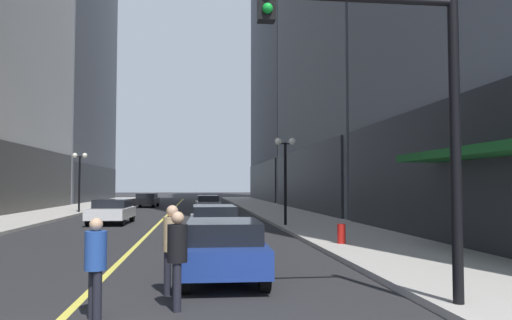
# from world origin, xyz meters

# --- Properties ---
(ground_plane) EXTENTS (200.00, 200.00, 0.00)m
(ground_plane) POSITION_xyz_m (0.00, 35.00, 0.00)
(ground_plane) COLOR #262628
(sidewalk_left) EXTENTS (4.50, 78.00, 0.15)m
(sidewalk_left) POSITION_xyz_m (-8.25, 35.00, 0.07)
(sidewalk_left) COLOR #ADA8A0
(sidewalk_left) RESTS_ON ground
(sidewalk_right) EXTENTS (4.50, 78.00, 0.15)m
(sidewalk_right) POSITION_xyz_m (8.25, 35.00, 0.07)
(sidewalk_right) COLOR #ADA8A0
(sidewalk_right) RESTS_ON ground
(lane_centre_stripe) EXTENTS (0.16, 70.00, 0.01)m
(lane_centre_stripe) POSITION_xyz_m (0.00, 35.00, 0.00)
(lane_centre_stripe) COLOR #E5D64C
(lane_centre_stripe) RESTS_ON ground
(building_left_far) EXTENTS (16.13, 26.00, 37.38)m
(building_left_far) POSITION_xyz_m (-18.46, 60.00, 18.63)
(building_left_far) COLOR slate
(building_left_far) RESTS_ON ground
(storefront_awning_right) EXTENTS (1.60, 6.57, 3.12)m
(storefront_awning_right) POSITION_xyz_m (9.69, 8.38, 2.99)
(storefront_awning_right) COLOR #144C1E
(storefront_awning_right) RESTS_ON ground
(car_blue) EXTENTS (1.88, 4.11, 1.32)m
(car_blue) POSITION_xyz_m (2.69, 6.59, 0.72)
(car_blue) COLOR navy
(car_blue) RESTS_ON ground
(car_grey) EXTENTS (1.83, 4.75, 1.32)m
(car_grey) POSITION_xyz_m (2.74, 14.57, 0.72)
(car_grey) COLOR slate
(car_grey) RESTS_ON ground
(car_white) EXTENTS (2.07, 4.37, 1.32)m
(car_white) POSITION_xyz_m (-2.49, 22.90, 0.72)
(car_white) COLOR silver
(car_white) RESTS_ON ground
(car_silver) EXTENTS (1.87, 4.21, 1.32)m
(car_silver) POSITION_xyz_m (2.86, 32.66, 0.72)
(car_silver) COLOR #B7B7BC
(car_silver) RESTS_ON ground
(car_black) EXTENTS (2.11, 4.84, 1.32)m
(car_black) POSITION_xyz_m (-2.69, 43.08, 0.72)
(car_black) COLOR black
(car_black) RESTS_ON ground
(pedestrian_in_blue_hoodie) EXTENTS (0.48, 0.48, 1.59)m
(pedestrian_in_blue_hoodie) POSITION_xyz_m (0.52, 3.56, 0.92)
(pedestrian_in_blue_hoodie) COLOR black
(pedestrian_in_blue_hoodie) RESTS_ON ground
(pedestrian_in_black_coat) EXTENTS (0.36, 0.36, 1.66)m
(pedestrian_in_black_coat) POSITION_xyz_m (1.78, 3.98, 0.96)
(pedestrian_in_black_coat) COLOR black
(pedestrian_in_black_coat) RESTS_ON ground
(pedestrian_in_tan_trench) EXTENTS (0.35, 0.35, 1.72)m
(pedestrian_in_tan_trench) POSITION_xyz_m (1.63, 5.16, 1.00)
(pedestrian_in_tan_trench) COLOR black
(pedestrian_in_tan_trench) RESTS_ON ground
(traffic_light_near_right) EXTENTS (3.43, 0.35, 5.65)m
(traffic_light_near_right) POSITION_xyz_m (5.35, 3.27, 3.74)
(traffic_light_near_right) COLOR black
(traffic_light_near_right) RESTS_ON ground
(street_lamp_left_far) EXTENTS (1.06, 0.36, 4.43)m
(street_lamp_left_far) POSITION_xyz_m (-6.40, 32.30, 3.26)
(street_lamp_left_far) COLOR black
(street_lamp_left_far) RESTS_ON ground
(street_lamp_right_mid) EXTENTS (1.06, 0.36, 4.43)m
(street_lamp_right_mid) POSITION_xyz_m (6.40, 19.36, 3.26)
(street_lamp_right_mid) COLOR black
(street_lamp_right_mid) RESTS_ON ground
(fire_hydrant_right) EXTENTS (0.28, 0.28, 0.80)m
(fire_hydrant_right) POSITION_xyz_m (6.90, 11.58, 0.40)
(fire_hydrant_right) COLOR red
(fire_hydrant_right) RESTS_ON ground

